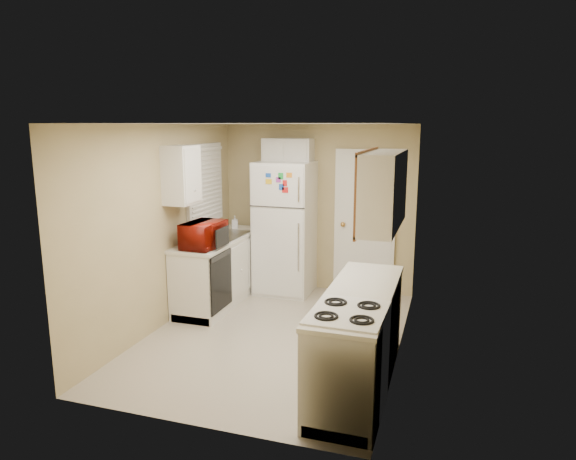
% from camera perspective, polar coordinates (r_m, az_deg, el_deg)
% --- Properties ---
extents(floor, '(3.80, 3.80, 0.00)m').
position_cam_1_polar(floor, '(6.04, -1.48, -11.67)').
color(floor, beige).
rests_on(floor, ground).
extents(ceiling, '(3.80, 3.80, 0.00)m').
position_cam_1_polar(ceiling, '(5.55, -1.61, 11.73)').
color(ceiling, white).
rests_on(ceiling, floor).
extents(wall_left, '(3.80, 3.80, 0.00)m').
position_cam_1_polar(wall_left, '(6.27, -13.70, 0.36)').
color(wall_left, tan).
rests_on(wall_left, floor).
extents(wall_right, '(3.80, 3.80, 0.00)m').
position_cam_1_polar(wall_right, '(5.39, 12.66, -1.42)').
color(wall_right, tan).
rests_on(wall_right, floor).
extents(wall_back, '(2.80, 2.80, 0.00)m').
position_cam_1_polar(wall_back, '(7.47, 3.28, 2.44)').
color(wall_back, tan).
rests_on(wall_back, floor).
extents(wall_front, '(2.80, 2.80, 0.00)m').
position_cam_1_polar(wall_front, '(3.99, -10.62, -5.92)').
color(wall_front, tan).
rests_on(wall_front, floor).
extents(left_counter, '(0.60, 1.80, 0.90)m').
position_cam_1_polar(left_counter, '(7.08, -7.54, -4.39)').
color(left_counter, silver).
rests_on(left_counter, floor).
extents(dishwasher, '(0.03, 0.58, 0.72)m').
position_cam_1_polar(dishwasher, '(6.43, -7.48, -5.67)').
color(dishwasher, black).
rests_on(dishwasher, floor).
extents(sink, '(0.54, 0.74, 0.16)m').
position_cam_1_polar(sink, '(7.11, -7.11, -0.89)').
color(sink, gray).
rests_on(sink, left_counter).
extents(microwave, '(0.59, 0.34, 0.38)m').
position_cam_1_polar(microwave, '(6.40, -9.34, -0.62)').
color(microwave, maroon).
rests_on(microwave, left_counter).
extents(soap_bottle, '(0.11, 0.11, 0.19)m').
position_cam_1_polar(soap_bottle, '(7.53, -5.93, 0.94)').
color(soap_bottle, beige).
rests_on(soap_bottle, left_counter).
extents(window_blinds, '(0.10, 0.98, 1.08)m').
position_cam_1_polar(window_blinds, '(7.10, -9.18, 5.09)').
color(window_blinds, silver).
rests_on(window_blinds, wall_left).
extents(upper_cabinet_left, '(0.30, 0.45, 0.70)m').
position_cam_1_polar(upper_cabinet_left, '(6.30, -11.75, 6.01)').
color(upper_cabinet_left, silver).
rests_on(upper_cabinet_left, wall_left).
extents(refrigerator, '(0.78, 0.76, 1.89)m').
position_cam_1_polar(refrigerator, '(7.34, -0.25, 0.26)').
color(refrigerator, white).
rests_on(refrigerator, floor).
extents(cabinet_over_fridge, '(0.70, 0.30, 0.40)m').
position_cam_1_polar(cabinet_over_fridge, '(7.35, 0.00, 8.59)').
color(cabinet_over_fridge, silver).
rests_on(cabinet_over_fridge, wall_back).
extents(interior_door, '(0.86, 0.06, 2.08)m').
position_cam_1_polar(interior_door, '(7.32, 8.50, 0.71)').
color(interior_door, white).
rests_on(interior_door, floor).
extents(right_counter, '(0.60, 2.00, 0.90)m').
position_cam_1_polar(right_counter, '(4.90, 7.80, -11.81)').
color(right_counter, silver).
rests_on(right_counter, floor).
extents(stove, '(0.61, 0.75, 0.89)m').
position_cam_1_polar(stove, '(4.40, 6.54, -14.71)').
color(stove, white).
rests_on(stove, floor).
extents(upper_cabinet_right, '(0.30, 1.20, 0.70)m').
position_cam_1_polar(upper_cabinet_right, '(4.81, 10.64, 4.38)').
color(upper_cabinet_right, silver).
rests_on(upper_cabinet_right, wall_right).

